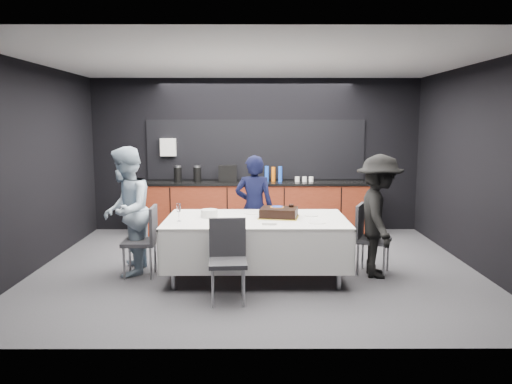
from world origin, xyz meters
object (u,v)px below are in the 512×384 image
party_table (256,229)px  person_left (126,211)px  plate_stack (209,213)px  chair_left (145,236)px  chair_right (368,234)px  chair_near (228,254)px  champagne_flute (179,209)px  person_right (379,216)px  person_center (254,208)px  cake_assembly (279,213)px

party_table → person_left: (-1.71, 0.14, 0.21)m
plate_stack → person_left: bearing=176.2°
chair_left → party_table: bearing=-1.7°
plate_stack → chair_right: bearing=3.1°
plate_stack → chair_near: (0.29, -0.90, -0.30)m
chair_left → chair_near: 1.43m
party_table → champagne_flute: bearing=-168.4°
champagne_flute → person_right: bearing=5.3°
chair_right → person_left: (-3.20, -0.04, 0.31)m
person_center → person_right: person_right is taller
chair_left → person_left: 0.42m
party_table → chair_left: bearing=178.3°
plate_stack → chair_right: size_ratio=0.24×
person_center → person_left: 1.82m
champagne_flute → person_left: (-0.75, 0.34, -0.09)m
person_center → champagne_flute: bearing=54.3°
cake_assembly → chair_near: size_ratio=0.61×
party_table → person_left: bearing=175.3°
champagne_flute → chair_right: 2.52m
plate_stack → person_left: 1.10m
plate_stack → person_right: person_right is taller
plate_stack → champagne_flute: bearing=-143.2°
person_center → person_right: (1.62, -0.79, 0.03)m
chair_near → person_right: size_ratio=0.58×
chair_near → party_table: bearing=68.9°
person_left → chair_right: bearing=86.3°
chair_left → plate_stack: bearing=1.7°
cake_assembly → champagne_flute: (-1.26, -0.25, 0.10)m
chair_near → person_center: size_ratio=0.60×
chair_right → person_center: size_ratio=0.60×
cake_assembly → person_left: bearing=177.3°
person_center → person_right: 1.80m
party_table → cake_assembly: cake_assembly is taller
cake_assembly → chair_left: (-1.74, -0.01, -0.31)m
plate_stack → person_center: (0.59, 0.76, -0.06)m
chair_left → person_left: (-0.27, 0.10, 0.31)m
cake_assembly → person_center: 0.85m
chair_left → person_center: (1.42, 0.78, 0.23)m
chair_near → person_right: (1.92, 0.87, 0.26)m
chair_left → person_right: (3.04, -0.00, 0.26)m
champagne_flute → person_left: bearing=155.5°
cake_assembly → person_right: person_right is taller
cake_assembly → chair_left: 1.77m
cake_assembly → chair_near: cake_assembly is taller
champagne_flute → person_left: 0.82m
plate_stack → chair_left: (-0.84, -0.03, -0.30)m
party_table → person_center: person_center is taller
chair_left → person_center: bearing=28.9°
chair_near → person_center: person_center is taller
party_table → chair_right: bearing=6.9°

